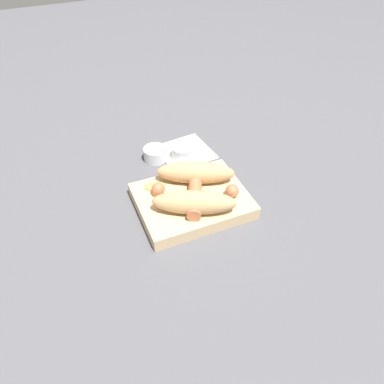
% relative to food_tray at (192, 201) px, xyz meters
% --- Properties ---
extents(ground_plane, '(3.00, 3.00, 0.00)m').
position_rel_food_tray_xyz_m(ground_plane, '(0.00, 0.00, -0.01)').
color(ground_plane, '#4C4C51').
extents(food_tray, '(0.21, 0.17, 0.03)m').
position_rel_food_tray_xyz_m(food_tray, '(0.00, 0.00, 0.00)').
color(food_tray, tan).
rests_on(food_tray, ground_plane).
extents(bread_roll, '(0.19, 0.18, 0.05)m').
position_rel_food_tray_xyz_m(bread_roll, '(-0.01, 0.00, 0.04)').
color(bread_roll, tan).
rests_on(bread_roll, food_tray).
extents(sausage, '(0.16, 0.14, 0.03)m').
position_rel_food_tray_xyz_m(sausage, '(-0.01, 0.00, 0.03)').
color(sausage, '#B26642').
rests_on(sausage, food_tray).
extents(pickled_veggies, '(0.05, 0.05, 0.00)m').
position_rel_food_tray_xyz_m(pickled_veggies, '(0.06, -0.05, 0.02)').
color(pickled_veggies, '#F99E4C').
rests_on(pickled_veggies, food_tray).
extents(napkin, '(0.13, 0.13, 0.00)m').
position_rel_food_tray_xyz_m(napkin, '(-0.06, -0.17, -0.01)').
color(napkin, white).
rests_on(napkin, ground_plane).
extents(condiment_cup_near, '(0.05, 0.05, 0.03)m').
position_rel_food_tray_xyz_m(condiment_cup_near, '(-0.04, -0.16, -0.00)').
color(condiment_cup_near, silver).
rests_on(condiment_cup_near, ground_plane).
extents(condiment_cup_far, '(0.05, 0.05, 0.03)m').
position_rel_food_tray_xyz_m(condiment_cup_far, '(0.02, -0.17, -0.00)').
color(condiment_cup_far, silver).
rests_on(condiment_cup_far, ground_plane).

